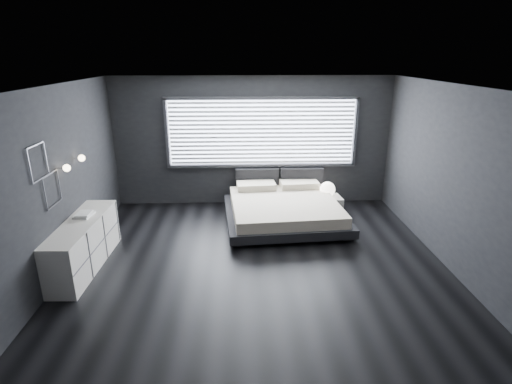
{
  "coord_description": "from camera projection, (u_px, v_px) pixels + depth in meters",
  "views": [
    {
      "loc": [
        -0.26,
        -5.83,
        3.22
      ],
      "look_at": [
        0.0,
        0.85,
        0.9
      ],
      "focal_mm": 28.0,
      "sensor_mm": 36.0,
      "label": 1
    }
  ],
  "objects": [
    {
      "name": "book_stack",
      "position": [
        84.0,
        214.0,
        6.35
      ],
      "size": [
        0.28,
        0.34,
        0.06
      ],
      "color": "silver",
      "rests_on": "dresser"
    },
    {
      "name": "bed",
      "position": [
        284.0,
        209.0,
        8.01
      ],
      "size": [
        2.47,
        2.37,
        0.6
      ],
      "color": "black",
      "rests_on": "ground"
    },
    {
      "name": "wall_art_upper",
      "position": [
        38.0,
        162.0,
        5.33
      ],
      "size": [
        0.01,
        0.48,
        0.48
      ],
      "color": "#47474C",
      "rests_on": "ground"
    },
    {
      "name": "nightstand",
      "position": [
        328.0,
        204.0,
        8.58
      ],
      "size": [
        0.6,
        0.52,
        0.33
      ],
      "primitive_type": "cube",
      "rotation": [
        0.0,
        0.0,
        0.1
      ],
      "color": "silver",
      "rests_on": "ground"
    },
    {
      "name": "sconce_near",
      "position": [
        66.0,
        168.0,
        5.99
      ],
      "size": [
        0.18,
        0.11,
        0.11
      ],
      "color": "silver",
      "rests_on": "ground"
    },
    {
      "name": "orb_lamp",
      "position": [
        327.0,
        189.0,
        8.49
      ],
      "size": [
        0.33,
        0.33,
        0.33
      ],
      "primitive_type": "sphere",
      "color": "white",
      "rests_on": "nightstand"
    },
    {
      "name": "window",
      "position": [
        262.0,
        133.0,
        8.59
      ],
      "size": [
        4.14,
        0.09,
        1.52
      ],
      "color": "white",
      "rests_on": "ground"
    },
    {
      "name": "wall_art_lower",
      "position": [
        52.0,
        189.0,
        5.72
      ],
      "size": [
        0.01,
        0.48,
        0.48
      ],
      "color": "#47474C",
      "rests_on": "ground"
    },
    {
      "name": "sconce_far",
      "position": [
        81.0,
        158.0,
        6.55
      ],
      "size": [
        0.18,
        0.11,
        0.11
      ],
      "color": "silver",
      "rests_on": "ground"
    },
    {
      "name": "room",
      "position": [
        258.0,
        179.0,
        6.11
      ],
      "size": [
        6.04,
        6.0,
        2.8
      ],
      "color": "black",
      "rests_on": "ground"
    },
    {
      "name": "dresser",
      "position": [
        82.0,
        244.0,
        6.27
      ],
      "size": [
        0.61,
        1.95,
        0.77
      ],
      "color": "silver",
      "rests_on": "ground"
    },
    {
      "name": "headboard",
      "position": [
        279.0,
        179.0,
        8.9
      ],
      "size": [
        1.96,
        0.16,
        0.52
      ],
      "color": "black",
      "rests_on": "ground"
    }
  ]
}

